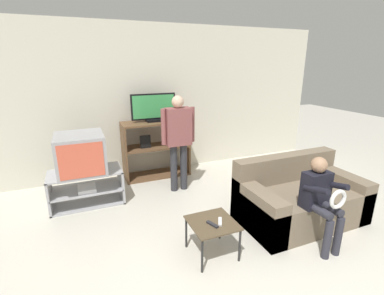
% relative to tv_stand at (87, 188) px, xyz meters
% --- Properties ---
extents(wall_back, '(6.40, 0.06, 2.60)m').
position_rel_tv_stand_xyz_m(wall_back, '(1.44, 0.91, 1.06)').
color(wall_back, silver).
rests_on(wall_back, ground_plane).
extents(tv_stand, '(0.99, 0.53, 0.49)m').
position_rel_tv_stand_xyz_m(tv_stand, '(0.00, 0.00, 0.00)').
color(tv_stand, '#A8A8AD').
rests_on(tv_stand, ground_plane).
extents(television_main, '(0.63, 0.66, 0.54)m').
position_rel_tv_stand_xyz_m(television_main, '(-0.03, 0.00, 0.52)').
color(television_main, '#9E9EA3').
rests_on(television_main, tv_stand).
extents(media_shelf, '(1.14, 0.45, 0.99)m').
position_rel_tv_stand_xyz_m(media_shelf, '(1.21, 0.61, 0.27)').
color(media_shelf, brown).
rests_on(media_shelf, ground_plane).
extents(television_flat, '(0.76, 0.20, 0.47)m').
position_rel_tv_stand_xyz_m(television_flat, '(1.20, 0.63, 0.98)').
color(television_flat, black).
rests_on(television_flat, media_shelf).
extents(snack_table, '(0.47, 0.47, 0.39)m').
position_rel_tv_stand_xyz_m(snack_table, '(1.16, -1.71, 0.10)').
color(snack_table, brown).
rests_on(snack_table, ground_plane).
extents(remote_control_black, '(0.08, 0.15, 0.02)m').
position_rel_tv_stand_xyz_m(remote_control_black, '(1.13, -1.76, 0.16)').
color(remote_control_black, '#232328').
rests_on(remote_control_black, snack_table).
extents(remote_control_white, '(0.10, 0.14, 0.02)m').
position_rel_tv_stand_xyz_m(remote_control_white, '(1.23, -1.74, 0.16)').
color(remote_control_white, silver).
rests_on(remote_control_white, snack_table).
extents(couch, '(1.54, 0.87, 0.79)m').
position_rel_tv_stand_xyz_m(couch, '(2.50, -1.50, 0.04)').
color(couch, '#756651').
rests_on(couch, ground_plane).
extents(person_standing_adult, '(0.53, 0.20, 1.50)m').
position_rel_tv_stand_xyz_m(person_standing_adult, '(1.38, -0.09, 0.66)').
color(person_standing_adult, '#2D2D33').
rests_on(person_standing_adult, ground_plane).
extents(person_seated_child, '(0.33, 0.43, 1.01)m').
position_rel_tv_stand_xyz_m(person_seated_child, '(2.30, -2.00, 0.36)').
color(person_seated_child, '#2D2D38').
rests_on(person_seated_child, ground_plane).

